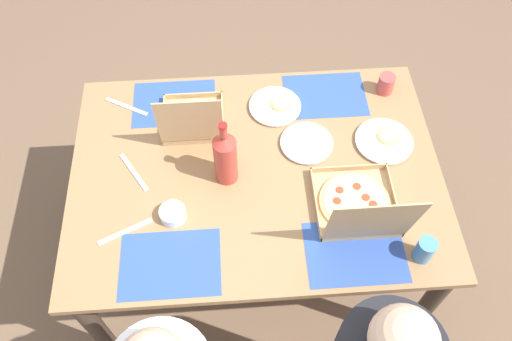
# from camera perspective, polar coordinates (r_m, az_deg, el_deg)

# --- Properties ---
(ground_plane) EXTENTS (6.00, 6.00, 0.00)m
(ground_plane) POSITION_cam_1_polar(r_m,az_deg,el_deg) (2.72, -0.00, -9.01)
(ground_plane) COLOR brown
(dining_table) EXTENTS (1.48, 1.06, 0.77)m
(dining_table) POSITION_cam_1_polar(r_m,az_deg,el_deg) (2.14, -0.00, -1.56)
(dining_table) COLOR #3F3328
(dining_table) RESTS_ON ground_plane
(placemat_near_left) EXTENTS (0.36, 0.26, 0.00)m
(placemat_near_left) POSITION_cam_1_polar(r_m,az_deg,el_deg) (2.32, 7.66, 8.27)
(placemat_near_left) COLOR #2D4C9E
(placemat_near_left) RESTS_ON dining_table
(placemat_near_right) EXTENTS (0.36, 0.26, 0.00)m
(placemat_near_right) POSITION_cam_1_polar(r_m,az_deg,el_deg) (2.30, -9.05, 7.39)
(placemat_near_right) COLOR #2D4C9E
(placemat_near_right) RESTS_ON dining_table
(placemat_far_left) EXTENTS (0.36, 0.26, 0.00)m
(placemat_far_left) POSITION_cam_1_polar(r_m,az_deg,el_deg) (1.91, 10.94, -8.88)
(placemat_far_left) COLOR #2D4C9E
(placemat_far_left) RESTS_ON dining_table
(placemat_far_right) EXTENTS (0.36, 0.26, 0.00)m
(placemat_far_right) POSITION_cam_1_polar(r_m,az_deg,el_deg) (1.88, -9.50, -10.19)
(placemat_far_right) COLOR #2D4C9E
(placemat_far_right) RESTS_ON dining_table
(pizza_box_center) EXTENTS (0.31, 0.36, 0.34)m
(pizza_box_center) POSITION_cam_1_polar(r_m,az_deg,el_deg) (1.95, 11.29, -3.90)
(pizza_box_center) COLOR tan
(pizza_box_center) RESTS_ON dining_table
(pizza_box_corner_right) EXTENTS (0.26, 0.28, 0.29)m
(pizza_box_corner_right) POSITION_cam_1_polar(r_m,az_deg,el_deg) (2.17, -7.04, 5.64)
(pizza_box_corner_right) COLOR tan
(pizza_box_corner_right) RESTS_ON dining_table
(plate_middle) EXTENTS (0.22, 0.22, 0.02)m
(plate_middle) POSITION_cam_1_polar(r_m,az_deg,el_deg) (2.13, 5.63, 3.01)
(plate_middle) COLOR white
(plate_middle) RESTS_ON dining_table
(plate_far_right) EXTENTS (0.24, 0.24, 0.03)m
(plate_far_right) POSITION_cam_1_polar(r_m,az_deg,el_deg) (2.19, 14.06, 3.20)
(plate_far_right) COLOR white
(plate_far_right) RESTS_ON dining_table
(plate_near_left) EXTENTS (0.23, 0.23, 0.03)m
(plate_near_left) POSITION_cam_1_polar(r_m,az_deg,el_deg) (2.25, 2.19, 7.13)
(plate_near_left) COLOR white
(plate_near_left) RESTS_ON dining_table
(soda_bottle) EXTENTS (0.09, 0.09, 0.32)m
(soda_bottle) POSITION_cam_1_polar(r_m,az_deg,el_deg) (1.93, -3.42, 1.53)
(soda_bottle) COLOR #B2382D
(soda_bottle) RESTS_ON dining_table
(cup_dark) EXTENTS (0.07, 0.07, 0.10)m
(cup_dark) POSITION_cam_1_polar(r_m,az_deg,el_deg) (1.92, 18.20, -8.37)
(cup_dark) COLOR teal
(cup_dark) RESTS_ON dining_table
(cup_red) EXTENTS (0.07, 0.07, 0.09)m
(cup_red) POSITION_cam_1_polar(r_m,az_deg,el_deg) (2.36, 14.21, 9.30)
(cup_red) COLOR #BF4742
(cup_red) RESTS_ON dining_table
(condiment_bowl) EXTENTS (0.10, 0.10, 0.05)m
(condiment_bowl) POSITION_cam_1_polar(r_m,az_deg,el_deg) (1.95, -9.22, -4.77)
(condiment_bowl) COLOR white
(condiment_bowl) RESTS_ON dining_table
(knife_by_far_left) EXTENTS (0.19, 0.12, 0.00)m
(knife_by_far_left) POSITION_cam_1_polar(r_m,az_deg,el_deg) (2.33, -14.16, 6.89)
(knife_by_far_left) COLOR #B7B7BC
(knife_by_far_left) RESTS_ON dining_table
(knife_by_near_left) EXTENTS (0.13, 0.19, 0.00)m
(knife_by_near_left) POSITION_cam_1_polar(r_m,az_deg,el_deg) (2.10, -13.41, -0.17)
(knife_by_near_left) COLOR #B7B7BC
(knife_by_near_left) RESTS_ON dining_table
(knife_by_near_right) EXTENTS (0.20, 0.10, 0.00)m
(knife_by_near_right) POSITION_cam_1_polar(r_m,az_deg,el_deg) (1.97, -14.31, -6.60)
(knife_by_near_right) COLOR #B7B7BC
(knife_by_near_right) RESTS_ON dining_table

